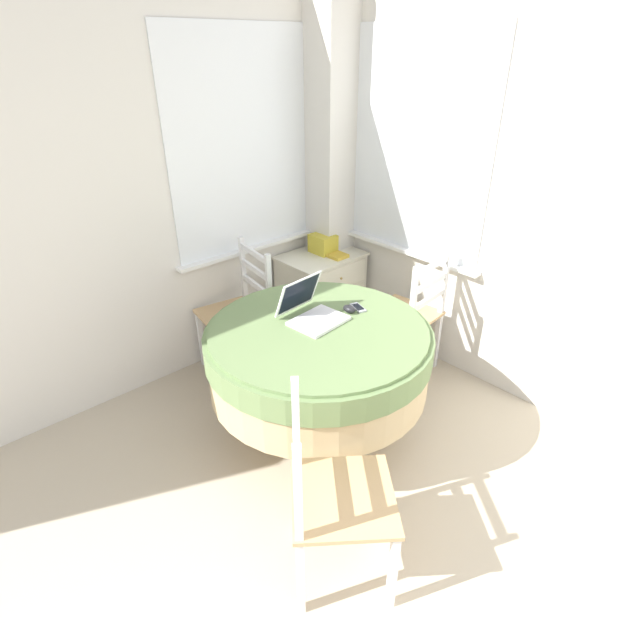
% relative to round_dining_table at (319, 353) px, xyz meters
% --- Properties ---
extents(corner_room_shell, '(4.41, 5.13, 2.55)m').
position_rel_round_dining_table_xyz_m(corner_room_shell, '(0.34, -0.01, 0.71)').
color(corner_room_shell, silver).
rests_on(corner_room_shell, ground_plane).
extents(round_dining_table, '(1.25, 1.25, 0.73)m').
position_rel_round_dining_table_xyz_m(round_dining_table, '(0.00, 0.00, 0.00)').
color(round_dining_table, '#4C3D2D').
rests_on(round_dining_table, ground_plane).
extents(laptop, '(0.32, 0.33, 0.23)m').
position_rel_round_dining_table_xyz_m(laptop, '(0.04, 0.10, 0.21)').
color(laptop, white).
rests_on(laptop, round_dining_table).
extents(computer_mouse, '(0.05, 0.08, 0.04)m').
position_rel_round_dining_table_xyz_m(computer_mouse, '(0.25, 0.01, 0.19)').
color(computer_mouse, black).
rests_on(computer_mouse, round_dining_table).
extents(cell_phone, '(0.08, 0.13, 0.01)m').
position_rel_round_dining_table_xyz_m(cell_phone, '(0.32, 0.01, 0.17)').
color(cell_phone, '#B2B7BC').
rests_on(cell_phone, round_dining_table).
extents(dining_chair_near_back_window, '(0.49, 0.50, 0.91)m').
position_rel_round_dining_table_xyz_m(dining_chair_near_back_window, '(0.08, 0.89, -0.12)').
color(dining_chair_near_back_window, tan).
rests_on(dining_chair_near_back_window, ground_plane).
extents(dining_chair_near_right_window, '(0.47, 0.46, 0.91)m').
position_rel_round_dining_table_xyz_m(dining_chair_near_right_window, '(0.90, 0.07, -0.12)').
color(dining_chair_near_right_window, tan).
rests_on(dining_chair_near_right_window, ground_plane).
extents(dining_chair_camera_near, '(0.60, 0.61, 0.91)m').
position_rel_round_dining_table_xyz_m(dining_chair_camera_near, '(-0.57, -0.70, -0.12)').
color(dining_chair_camera_near, tan).
rests_on(dining_chair_camera_near, ground_plane).
extents(corner_cabinet, '(0.62, 0.46, 0.65)m').
position_rel_round_dining_table_xyz_m(corner_cabinet, '(0.87, 0.91, -0.24)').
color(corner_cabinet, silver).
rests_on(corner_cabinet, ground_plane).
extents(storage_box, '(0.16, 0.18, 0.14)m').
position_rel_round_dining_table_xyz_m(storage_box, '(0.92, 0.95, 0.16)').
color(storage_box, gold).
rests_on(storage_box, corner_cabinet).
extents(book_on_cabinet, '(0.13, 0.22, 0.02)m').
position_rel_round_dining_table_xyz_m(book_on_cabinet, '(0.93, 0.84, 0.10)').
color(book_on_cabinet, gold).
rests_on(book_on_cabinet, corner_cabinet).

